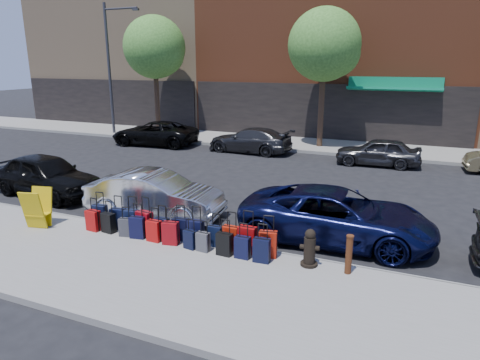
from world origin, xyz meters
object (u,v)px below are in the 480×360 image
at_px(bollard, 349,254).
at_px(car_far_2, 378,152).
at_px(car_near_1, 155,195).
at_px(car_far_0, 155,133).
at_px(fire_hydrant, 310,249).
at_px(tree_left, 156,49).
at_px(display_rack, 37,209).
at_px(car_far_1, 250,140).
at_px(streetlight, 111,62).
at_px(car_near_0, 46,175).
at_px(tree_center, 327,47).
at_px(car_near_2, 337,216).
at_px(suitcase_front_5, 180,229).

distance_m(bollard, car_far_2, 11.53).
relative_size(car_near_1, car_far_0, 0.86).
relative_size(bollard, car_near_1, 0.21).
bearing_deg(car_near_1, fire_hydrant, -113.67).
bearing_deg(fire_hydrant, tree_left, 126.27).
relative_size(display_rack, car_far_0, 0.22).
distance_m(car_far_1, car_far_2, 6.59).
xyz_separation_m(streetlight, car_near_0, (6.22, -11.66, -3.91)).
height_order(fire_hydrant, bollard, bollard).
xyz_separation_m(fire_hydrant, bollard, (0.88, -0.04, 0.06)).
bearing_deg(car_far_0, tree_left, -158.22).
height_order(tree_center, car_near_0, tree_center).
xyz_separation_m(fire_hydrant, car_far_0, (-12.04, 11.74, 0.13)).
xyz_separation_m(bollard, car_near_0, (-10.98, 2.06, 0.14)).
bearing_deg(car_far_0, display_rack, 14.51).
bearing_deg(bollard, car_near_2, 107.72).
height_order(fire_hydrant, display_rack, display_rack).
bearing_deg(car_far_1, car_far_2, 89.29).
relative_size(streetlight, car_far_1, 1.78).
xyz_separation_m(streetlight, car_near_2, (16.55, -11.68, -3.95)).
height_order(tree_center, car_far_2, tree_center).
height_order(streetlight, car_near_1, streetlight).
bearing_deg(bollard, fire_hydrant, 177.26).
bearing_deg(tree_left, car_near_2, -42.29).
relative_size(tree_center, bollard, 8.09).
bearing_deg(display_rack, car_near_2, 6.16).
height_order(suitcase_front_5, car_near_0, car_near_0).
height_order(tree_left, suitcase_front_5, tree_left).
bearing_deg(bollard, car_near_1, 164.16).
xyz_separation_m(suitcase_front_5, car_near_1, (-1.84, 1.59, 0.25)).
xyz_separation_m(fire_hydrant, car_far_1, (-6.21, 11.95, 0.10)).
relative_size(suitcase_front_5, car_near_0, 0.21).
distance_m(car_near_0, car_far_1, 10.66).
bearing_deg(tree_left, car_far_2, -11.94).
bearing_deg(streetlight, car_near_0, -61.92).
xyz_separation_m(tree_center, suitcase_front_5, (-0.59, -14.26, -4.96)).
distance_m(car_near_2, car_far_1, 11.85).
bearing_deg(car_far_1, bollard, 34.07).
distance_m(fire_hydrant, bollard, 0.89).
xyz_separation_m(suitcase_front_5, car_near_0, (-6.64, 1.90, 0.31)).
height_order(bollard, car_near_0, car_near_0).
height_order(car_near_0, car_near_1, car_near_0).
height_order(display_rack, car_far_0, car_far_0).
relative_size(tree_center, suitcase_front_5, 7.67).
bearing_deg(car_near_1, tree_left, 26.76).
bearing_deg(tree_left, car_far_1, -18.71).
distance_m(suitcase_front_5, display_rack, 4.23).
bearing_deg(car_near_1, tree_center, -16.59).
xyz_separation_m(tree_left, car_near_1, (8.08, -12.67, -4.71)).
height_order(suitcase_front_5, bollard, suitcase_front_5).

